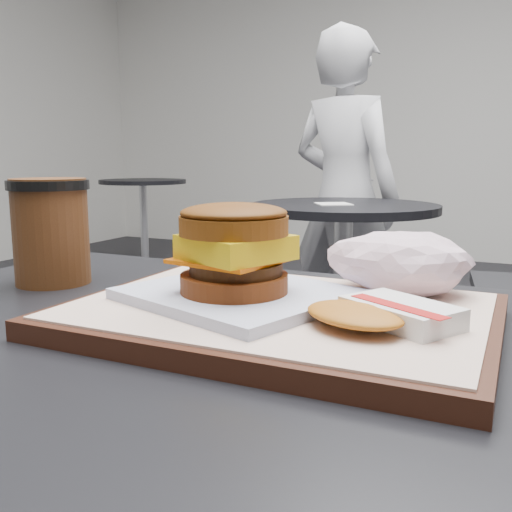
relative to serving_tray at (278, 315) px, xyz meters
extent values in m
cube|color=silver|center=(-0.06, 4.95, 0.72)|extent=(8.00, 0.10, 3.00)
cube|color=black|center=(-0.06, -0.05, -0.03)|extent=(0.80, 0.60, 0.04)
cube|color=black|center=(0.00, 0.00, 0.00)|extent=(0.38, 0.28, 0.02)
cube|color=beige|center=(0.00, 0.00, 0.01)|extent=(0.36, 0.26, 0.00)
cube|color=silver|center=(-0.04, 0.00, 0.02)|extent=(0.23, 0.22, 0.01)
cylinder|color=#622B0E|center=(-0.04, -0.01, 0.03)|extent=(0.13, 0.13, 0.02)
cylinder|color=black|center=(-0.04, -0.01, 0.04)|extent=(0.11, 0.11, 0.01)
cube|color=#CB5606|center=(-0.04, -0.01, 0.05)|extent=(0.10, 0.10, 0.00)
cube|color=gold|center=(-0.04, -0.01, 0.06)|extent=(0.11, 0.11, 0.02)
cylinder|color=brown|center=(-0.04, -0.01, 0.08)|extent=(0.13, 0.13, 0.02)
ellipsoid|color=#65350E|center=(-0.04, -0.01, 0.09)|extent=(0.12, 0.12, 0.02)
cube|color=silver|center=(0.11, -0.01, 0.02)|extent=(0.11, 0.09, 0.02)
cube|color=#B11917|center=(0.11, -0.03, 0.03)|extent=(0.08, 0.06, 0.00)
ellipsoid|color=#C6761F|center=(0.08, -0.04, 0.02)|extent=(0.10, 0.09, 0.01)
cylinder|color=#452410|center=(-0.32, 0.05, 0.05)|extent=(0.09, 0.09, 0.13)
cylinder|color=black|center=(-0.32, 0.05, 0.11)|extent=(0.10, 0.10, 0.01)
cylinder|color=black|center=(-0.41, 1.60, -0.77)|extent=(0.44, 0.44, 0.02)
cylinder|color=#A5A5AA|center=(-0.41, 1.60, -0.41)|extent=(0.07, 0.07, 0.70)
cylinder|color=black|center=(-0.41, 1.60, -0.04)|extent=(0.70, 0.70, 0.03)
cube|color=white|center=(-0.44, 1.55, -0.03)|extent=(0.17, 0.17, 0.00)
imported|color=#BDBDC1|center=(-0.54, 2.03, -0.04)|extent=(0.62, 0.50, 1.48)
cylinder|color=black|center=(-2.46, 3.15, -0.77)|extent=(0.40, 0.40, 0.02)
cylinder|color=#A5A5AA|center=(-2.46, 3.15, -0.41)|extent=(0.06, 0.06, 0.70)
cylinder|color=black|center=(-2.46, 3.15, -0.04)|extent=(0.66, 0.66, 0.03)
camera|label=1|loc=(0.20, -0.47, 0.14)|focal=40.00mm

